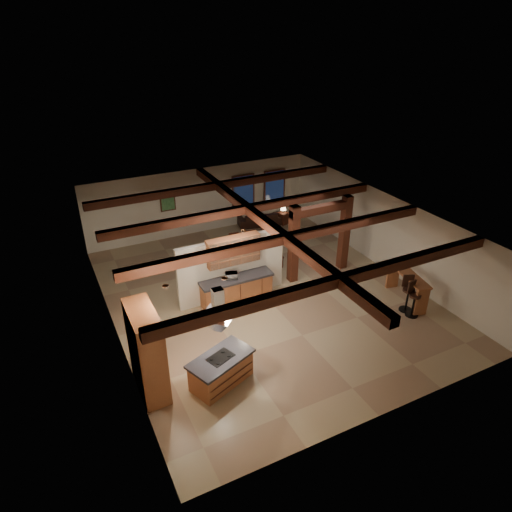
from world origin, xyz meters
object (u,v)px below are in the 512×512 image
at_px(dining_table, 254,254).
at_px(sofa, 260,219).
at_px(bar_counter, 407,283).
at_px(kitchen_island, 221,370).

distance_m(dining_table, sofa, 3.60).
relative_size(dining_table, bar_counter, 0.90).
bearing_deg(kitchen_island, sofa, 57.42).
relative_size(sofa, bar_counter, 0.98).
relative_size(kitchen_island, sofa, 0.96).
distance_m(kitchen_island, sofa, 10.35).
bearing_deg(sofa, kitchen_island, 68.03).
height_order(kitchen_island, bar_counter, bar_counter).
relative_size(dining_table, sofa, 0.92).
distance_m(dining_table, bar_counter, 5.84).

